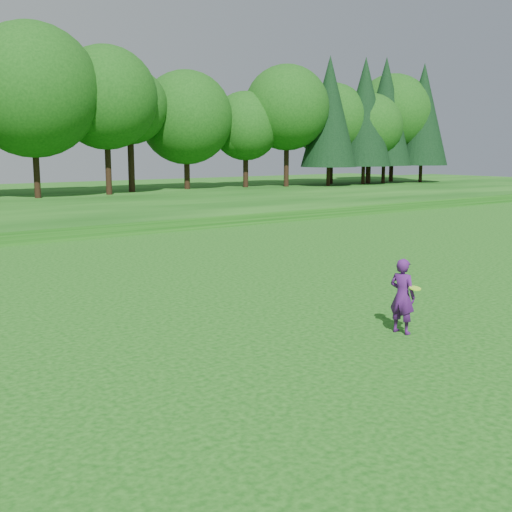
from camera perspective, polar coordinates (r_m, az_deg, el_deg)
ground at (r=13.59m, az=11.40°, el=-7.93°), size 140.00×140.00×0.00m
walking_path at (r=30.41m, az=-18.09°, el=1.43°), size 130.00×1.60×0.04m
woman at (r=14.46m, az=12.88°, el=-3.49°), size 0.49×0.76×1.67m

